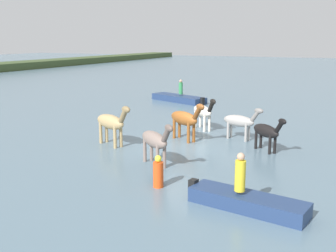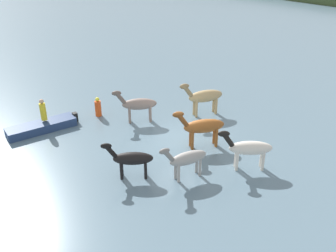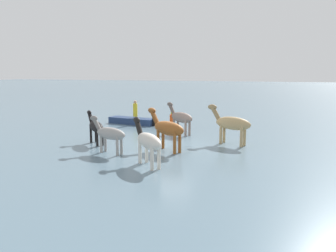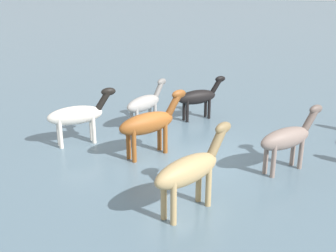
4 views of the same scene
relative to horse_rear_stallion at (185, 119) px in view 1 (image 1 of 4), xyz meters
The scene contains 12 objects.
ground_plane 1.65m from the horse_rear_stallion, 163.12° to the right, with size 201.99×201.99×0.00m, color slate.
horse_rear_stallion is the anchor object (origin of this frame).
horse_dark_mare 2.71m from the horse_rear_stallion, ahead, with size 1.96×2.06×1.92m.
horse_pinto_flank 4.32m from the horse_rear_stallion, behind, with size 1.75×2.20×1.91m.
horse_lead 3.68m from the horse_rear_stallion, 130.48° to the left, with size 1.45×2.59×2.07m.
horse_chestnut_trailing 4.16m from the horse_rear_stallion, 94.01° to the right, with size 1.71×1.88×1.71m.
horse_gray_outer 2.80m from the horse_rear_stallion, 61.42° to the right, with size 0.99×2.24×1.74m.
boat_motor_center 8.61m from the horse_rear_stallion, 144.54° to the right, with size 1.58×3.87×0.71m.
boat_launch_far 13.05m from the horse_rear_stallion, 25.18° to the left, with size 3.14×5.20×0.75m.
person_boatman_standing 8.47m from the horse_rear_stallion, 145.84° to the right, with size 0.32×0.32×1.19m.
person_spotter_bow 13.09m from the horse_rear_stallion, 24.47° to the left, with size 0.32×0.32×1.19m.
buoy_channel_marker 6.70m from the horse_rear_stallion, 164.95° to the right, with size 0.36×0.36×1.14m.
Camera 1 is at (-17.14, -7.36, 5.03)m, focal length 43.25 mm.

